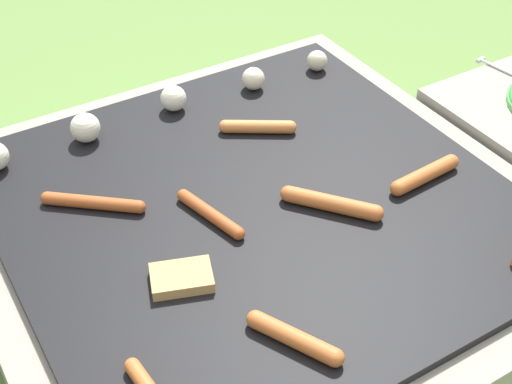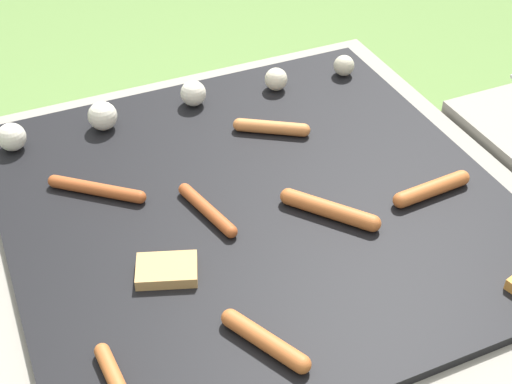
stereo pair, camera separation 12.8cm
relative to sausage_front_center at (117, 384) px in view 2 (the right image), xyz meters
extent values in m
plane|color=#608442|center=(0.34, 0.29, -0.39)|extent=(14.00, 14.00, 0.00)
cube|color=gray|center=(0.34, 0.29, -0.21)|extent=(1.00, 1.00, 0.36)
cube|color=black|center=(0.34, 0.29, -0.02)|extent=(0.88, 0.88, 0.02)
cylinder|color=#B7602D|center=(0.44, 0.20, 0.00)|extent=(0.12, 0.14, 0.03)
sphere|color=#B7602D|center=(0.39, 0.26, 0.00)|extent=(0.03, 0.03, 0.03)
sphere|color=#B7602D|center=(0.49, 0.14, 0.00)|extent=(0.03, 0.03, 0.03)
cylinder|color=#A34C23|center=(0.24, 0.29, 0.00)|extent=(0.06, 0.14, 0.02)
sphere|color=#A34C23|center=(0.22, 0.36, 0.00)|extent=(0.02, 0.02, 0.02)
sphere|color=#A34C23|center=(0.26, 0.22, 0.00)|extent=(0.02, 0.02, 0.02)
cylinder|color=#C6753D|center=(0.45, 0.48, 0.00)|extent=(0.13, 0.09, 0.03)
sphere|color=#C6753D|center=(0.40, 0.51, 0.00)|extent=(0.03, 0.03, 0.03)
sphere|color=#C6753D|center=(0.51, 0.44, 0.00)|extent=(0.03, 0.03, 0.03)
cylinder|color=#B7602D|center=(0.64, 0.18, 0.00)|extent=(0.14, 0.04, 0.03)
sphere|color=#B7602D|center=(0.57, 0.17, 0.00)|extent=(0.03, 0.03, 0.03)
sphere|color=#B7602D|center=(0.71, 0.18, 0.00)|extent=(0.03, 0.03, 0.03)
cylinder|color=#B7602D|center=(0.22, -0.01, 0.00)|extent=(0.09, 0.13, 0.03)
sphere|color=#B7602D|center=(0.25, -0.07, 0.00)|extent=(0.03, 0.03, 0.03)
sphere|color=#B7602D|center=(0.19, 0.04, 0.00)|extent=(0.03, 0.03, 0.03)
cylinder|color=#B7602D|center=(0.00, 0.00, 0.00)|extent=(0.03, 0.13, 0.02)
sphere|color=#B7602D|center=(0.00, 0.06, 0.00)|extent=(0.02, 0.02, 0.02)
cylinder|color=#A34C23|center=(0.08, 0.43, 0.00)|extent=(0.15, 0.13, 0.02)
sphere|color=#A34C23|center=(0.01, 0.48, 0.00)|extent=(0.02, 0.02, 0.02)
sphere|color=#A34C23|center=(0.14, 0.37, 0.00)|extent=(0.02, 0.02, 0.02)
cube|color=tan|center=(0.13, 0.18, 0.00)|extent=(0.11, 0.10, 0.02)
sphere|color=silver|center=(-0.04, 0.63, 0.02)|extent=(0.06, 0.06, 0.06)
sphere|color=silver|center=(0.14, 0.63, 0.02)|extent=(0.06, 0.06, 0.06)
sphere|color=silver|center=(0.34, 0.64, 0.02)|extent=(0.06, 0.06, 0.06)
sphere|color=beige|center=(0.53, 0.63, 0.01)|extent=(0.05, 0.05, 0.05)
sphere|color=beige|center=(0.70, 0.62, 0.01)|extent=(0.05, 0.05, 0.05)
camera|label=1|loc=(-0.17, -0.55, 0.83)|focal=50.00mm
camera|label=2|loc=(-0.06, -0.61, 0.83)|focal=50.00mm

